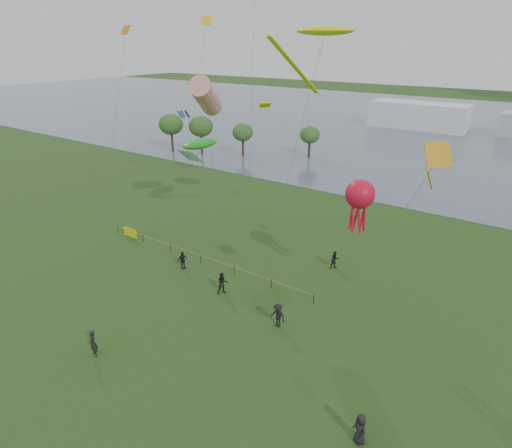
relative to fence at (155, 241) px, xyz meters
The scene contains 16 objects.
ground_plane 21.56m from the fence, 43.00° to the right, with size 400.00×400.00×0.00m, color #1A3711.
lake 86.75m from the fence, 79.53° to the left, with size 400.00×120.00×0.08m, color slate.
pavilion_left 80.43m from the fence, 87.32° to the left, with size 22.00×8.00×6.00m, color white.
trees 39.05m from the fence, 120.32° to the left, with size 27.24×14.91×7.03m.
fence is the anchor object (origin of this frame).
spectator_a 11.63m from the fence, 15.02° to the right, with size 0.92×0.72×1.89m, color black.
spectator_b 17.87m from the fence, 13.63° to the right, with size 1.23×0.71×1.90m, color black.
spectator_c 5.85m from the fence, 18.08° to the right, with size 1.00×0.42×1.71m, color black.
spectator_d 28.01m from the fence, 21.23° to the right, with size 0.88×0.57×1.81m, color black.
spectator_f 16.51m from the fence, 57.06° to the right, with size 0.70×0.46×1.93m, color black.
spectator_g 18.12m from the fence, 20.14° to the left, with size 0.82×0.64×1.68m, color black.
kite_stingray 25.14m from the fence, 18.36° to the left, with size 4.62×10.78×20.44m.
kite_windsock 15.31m from the fence, 44.28° to the left, with size 4.49×5.28×16.72m.
kite_creature 11.11m from the fence, 83.19° to the left, with size 2.55×10.85×9.94m.
kite_octopus 22.03m from the fence, ahead, with size 5.20×5.40×10.13m.
kite_delta 30.30m from the fence, 14.20° to the right, with size 5.55×14.26×15.15m.
Camera 1 is at (15.10, -11.78, 19.41)m, focal length 30.00 mm.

